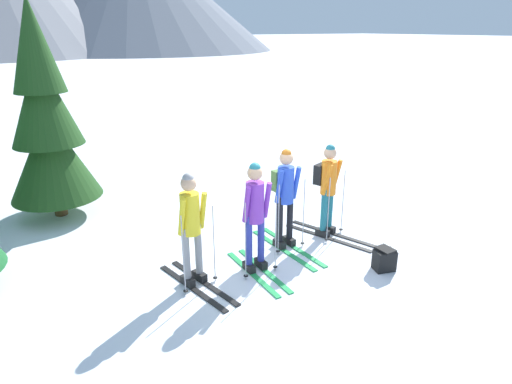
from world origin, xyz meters
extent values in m
plane|color=white|center=(0.00, 0.00, 0.00)|extent=(400.00, 400.00, 0.00)
cube|color=black|center=(-1.20, -0.12, 0.01)|extent=(0.39, 1.65, 0.02)
cube|color=black|center=(-1.41, -0.16, 0.01)|extent=(0.39, 1.65, 0.02)
cube|color=black|center=(-1.21, -0.02, 0.08)|extent=(0.16, 0.28, 0.12)
cylinder|color=gray|center=(-1.21, -0.02, 0.54)|extent=(0.11, 0.11, 0.84)
cube|color=black|center=(-1.43, -0.06, 0.08)|extent=(0.16, 0.28, 0.12)
cylinder|color=gray|center=(-1.43, -0.06, 0.54)|extent=(0.11, 0.11, 0.84)
cylinder|color=yellow|center=(-1.32, -0.04, 1.15)|extent=(0.28, 0.28, 0.63)
sphere|color=tan|center=(-1.32, -0.04, 1.61)|extent=(0.23, 0.23, 0.23)
sphere|color=gray|center=(-1.32, -0.04, 1.68)|extent=(0.17, 0.17, 0.17)
cylinder|color=yellow|center=(-1.13, -0.07, 1.17)|extent=(0.12, 0.21, 0.60)
cylinder|color=yellow|center=(-1.49, -0.13, 1.17)|extent=(0.12, 0.21, 0.60)
cylinder|color=#A5A5AD|center=(-1.02, -0.17, 0.63)|extent=(0.02, 0.02, 1.25)
cylinder|color=black|center=(-1.02, -0.17, 0.06)|extent=(0.07, 0.07, 0.01)
cylinder|color=#A5A5AD|center=(-1.56, -0.27, 0.63)|extent=(0.02, 0.02, 1.25)
cylinder|color=black|center=(-1.56, -0.27, 0.06)|extent=(0.07, 0.07, 0.01)
cube|color=green|center=(-0.22, -0.30, 0.01)|extent=(0.13, 1.56, 0.02)
cube|color=green|center=(-0.44, -0.30, 0.01)|extent=(0.13, 1.56, 0.02)
cube|color=black|center=(-0.21, -0.20, 0.08)|extent=(0.12, 0.26, 0.12)
cylinder|color=#2D389E|center=(-0.21, -0.20, 0.55)|extent=(0.11, 0.11, 0.85)
cube|color=black|center=(-0.43, -0.20, 0.08)|extent=(0.12, 0.26, 0.12)
cylinder|color=#2D389E|center=(-0.43, -0.20, 0.55)|extent=(0.11, 0.11, 0.85)
cylinder|color=purple|center=(-0.32, -0.20, 1.17)|extent=(0.28, 0.28, 0.64)
sphere|color=tan|center=(-0.32, -0.20, 1.64)|extent=(0.23, 0.23, 0.23)
sphere|color=#1E6B7A|center=(-0.32, -0.20, 1.71)|extent=(0.17, 0.17, 0.17)
cylinder|color=purple|center=(-0.15, -0.26, 1.19)|extent=(0.09, 0.21, 0.61)
cylinder|color=purple|center=(-0.51, -0.25, 1.19)|extent=(0.09, 0.21, 0.61)
cylinder|color=#A5A5AD|center=(-0.06, -0.38, 0.64)|extent=(0.02, 0.02, 1.28)
cylinder|color=black|center=(-0.06, -0.38, 0.06)|extent=(0.07, 0.07, 0.01)
cylinder|color=#A5A5AD|center=(-0.60, -0.37, 0.64)|extent=(0.02, 0.02, 1.28)
cylinder|color=black|center=(-0.60, -0.37, 0.06)|extent=(0.07, 0.07, 0.01)
cube|color=green|center=(0.66, 0.12, 0.01)|extent=(0.15, 1.77, 0.02)
cube|color=green|center=(0.44, 0.11, 0.01)|extent=(0.15, 1.77, 0.02)
cube|color=black|center=(0.65, 0.22, 0.08)|extent=(0.12, 0.26, 0.12)
cylinder|color=black|center=(0.65, 0.22, 0.54)|extent=(0.11, 0.11, 0.85)
cube|color=black|center=(0.43, 0.21, 0.08)|extent=(0.12, 0.26, 0.12)
cylinder|color=black|center=(0.43, 0.21, 0.54)|extent=(0.11, 0.11, 0.85)
cylinder|color=blue|center=(0.54, 0.21, 1.16)|extent=(0.28, 0.28, 0.64)
sphere|color=tan|center=(0.54, 0.21, 1.63)|extent=(0.23, 0.23, 0.23)
sphere|color=#B76019|center=(0.54, 0.21, 1.70)|extent=(0.17, 0.17, 0.17)
cylinder|color=blue|center=(0.72, 0.16, 1.18)|extent=(0.09, 0.21, 0.60)
cylinder|color=blue|center=(0.36, 0.15, 1.18)|extent=(0.09, 0.21, 0.60)
cylinder|color=#A5A5AD|center=(0.82, 0.04, 0.64)|extent=(0.02, 0.02, 1.27)
cylinder|color=black|center=(0.82, 0.04, 0.06)|extent=(0.07, 0.07, 0.01)
cylinder|color=#A5A5AD|center=(0.28, 0.03, 0.64)|extent=(0.02, 0.02, 1.27)
cylinder|color=black|center=(0.28, 0.03, 0.06)|extent=(0.07, 0.07, 0.01)
cube|color=#4C7238|center=(0.54, 0.38, 1.20)|extent=(0.27, 0.17, 0.36)
cube|color=black|center=(1.61, 0.13, 0.01)|extent=(0.68, 1.71, 0.02)
cube|color=black|center=(1.40, 0.06, 0.01)|extent=(0.68, 1.71, 0.02)
cube|color=black|center=(1.58, 0.23, 0.08)|extent=(0.19, 0.28, 0.12)
cylinder|color=#1E6B7A|center=(1.58, 0.23, 0.53)|extent=(0.11, 0.11, 0.83)
cube|color=black|center=(1.37, 0.15, 0.08)|extent=(0.19, 0.28, 0.12)
cylinder|color=#1E6B7A|center=(1.37, 0.15, 0.53)|extent=(0.11, 0.11, 0.83)
cylinder|color=orange|center=(1.47, 0.19, 1.14)|extent=(0.28, 0.28, 0.62)
sphere|color=tan|center=(1.47, 0.19, 1.59)|extent=(0.22, 0.22, 0.22)
sphere|color=#1E6B7A|center=(1.47, 0.19, 1.66)|extent=(0.17, 0.17, 0.17)
cylinder|color=orange|center=(1.66, 0.19, 1.15)|extent=(0.14, 0.22, 0.59)
cylinder|color=orange|center=(1.32, 0.07, 1.15)|extent=(0.14, 0.22, 0.59)
cylinder|color=#A5A5AD|center=(1.79, 0.11, 0.62)|extent=(0.02, 0.02, 1.24)
cylinder|color=black|center=(1.79, 0.11, 0.06)|extent=(0.07, 0.07, 0.01)
cylinder|color=#A5A5AD|center=(1.28, -0.07, 0.62)|extent=(0.02, 0.02, 1.24)
cylinder|color=black|center=(1.28, -0.07, 0.06)|extent=(0.07, 0.07, 0.01)
cube|color=black|center=(1.42, 0.35, 1.17)|extent=(0.30, 0.24, 0.36)
cylinder|color=#51381E|center=(-2.58, 3.84, 0.41)|extent=(0.26, 0.26, 0.82)
cone|color=#1E4219|center=(-2.58, 3.84, 1.28)|extent=(1.76, 1.76, 1.73)
cone|color=#1E4219|center=(-2.58, 3.84, 2.37)|extent=(1.34, 1.34, 1.73)
cone|color=#1E4219|center=(-2.58, 3.84, 3.38)|extent=(0.96, 0.96, 1.73)
cube|color=black|center=(1.43, -1.29, 0.17)|extent=(0.38, 0.33, 0.34)
cube|color=black|center=(1.43, -1.29, 0.36)|extent=(0.22, 0.28, 0.04)
camera|label=1|loc=(-3.60, -5.50, 3.67)|focal=31.03mm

